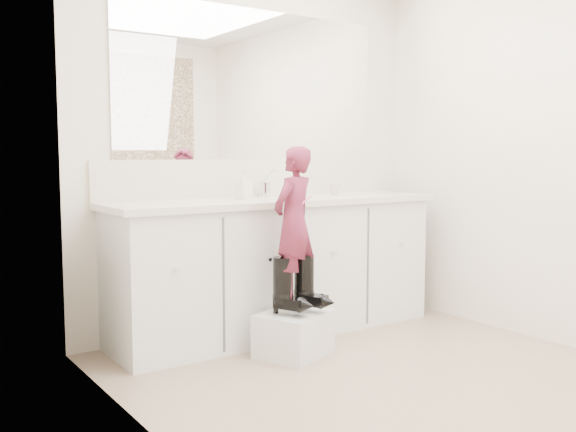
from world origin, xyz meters
TOP-DOWN VIEW (x-y plane):
  - floor at (0.00, 0.00)m, footprint 3.00×3.00m
  - wall_back at (0.00, 1.50)m, footprint 2.60×0.00m
  - wall_left at (-1.30, 0.00)m, footprint 0.00×3.00m
  - wall_right at (1.30, 0.00)m, footprint 0.00×3.00m
  - vanity_cabinet at (0.00, 1.23)m, footprint 2.20×0.55m
  - countertop at (0.00, 1.21)m, footprint 2.28×0.58m
  - backsplash at (0.00, 1.49)m, footprint 2.28×0.03m
  - mirror at (0.00, 1.49)m, footprint 2.00×0.02m
  - faucet at (0.00, 1.38)m, footprint 0.08×0.08m
  - cup at (0.52, 1.26)m, footprint 0.11×0.11m
  - soap_bottle at (-0.21, 1.29)m, footprint 0.10×0.10m
  - step_stool at (-0.20, 0.75)m, footprint 0.50×0.46m
  - boot_left at (-0.27, 0.75)m, footprint 0.20×0.25m
  - boot_right at (-0.12, 0.75)m, footprint 0.20×0.25m
  - toddler at (-0.20, 0.75)m, footprint 0.37×0.31m
  - toothbrush at (-0.13, 0.74)m, footprint 0.13×0.06m

SIDE VIEW (x-z plane):
  - floor at x=0.00m, z-range 0.00..0.00m
  - step_stool at x=-0.20m, z-range 0.00..0.26m
  - boot_left at x=-0.27m, z-range 0.26..0.59m
  - boot_right at x=-0.12m, z-range 0.26..0.59m
  - vanity_cabinet at x=0.00m, z-range 0.00..0.85m
  - toddler at x=-0.20m, z-range 0.36..1.22m
  - countertop at x=0.00m, z-range 0.85..0.89m
  - toothbrush at x=-0.13m, z-range 0.88..0.94m
  - cup at x=0.52m, z-range 0.89..0.97m
  - faucet at x=0.00m, z-range 0.89..0.99m
  - soap_bottle at x=-0.21m, z-range 0.89..1.07m
  - backsplash at x=0.00m, z-range 0.89..1.14m
  - wall_back at x=0.00m, z-range -0.10..2.50m
  - wall_left at x=-1.30m, z-range -0.30..2.70m
  - wall_right at x=1.30m, z-range -0.30..2.70m
  - mirror at x=0.00m, z-range 1.14..2.14m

